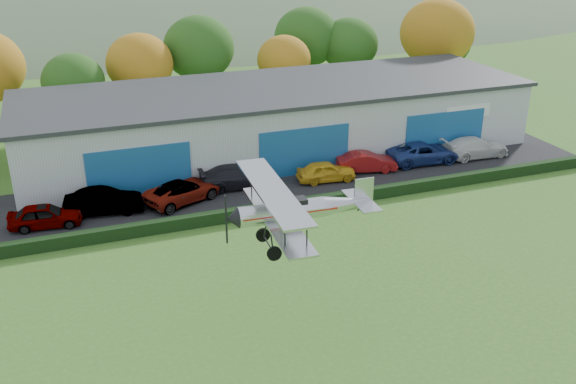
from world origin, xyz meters
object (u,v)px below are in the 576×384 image
object	(u,v)px
hangar	(277,118)
car_3	(238,176)
car_5	(366,162)
car_7	(475,147)
car_0	(45,216)
car_4	(326,171)
biplane	(295,208)
car_6	(423,153)
car_2	(182,191)
car_1	(104,201)

from	to	relation	value
hangar	car_3	distance (m)	8.75
car_5	car_7	xyz separation A→B (m)	(9.53, -0.19, 0.06)
car_0	car_4	bearing A→B (deg)	-82.42
car_4	biplane	distance (m)	18.46
car_4	car_3	bearing A→B (deg)	85.33
car_6	car_7	xyz separation A→B (m)	(4.53, -0.36, 0.00)
car_2	car_5	distance (m)	14.11
car_0	car_7	bearing A→B (deg)	-82.55
biplane	car_7	bearing A→B (deg)	39.68
car_4	car_6	xyz separation A→B (m)	(8.57, 0.84, 0.07)
car_3	car_6	world-z (taller)	car_3
car_1	car_6	bearing A→B (deg)	-79.78
biplane	car_2	bearing A→B (deg)	100.56
car_0	biplane	xyz separation A→B (m)	(10.80, -14.76, 5.15)
car_1	car_7	distance (m)	28.74
car_5	car_7	bearing A→B (deg)	-78.50
hangar	car_0	bearing A→B (deg)	-154.69
car_7	car_6	bearing A→B (deg)	86.74
car_4	car_6	distance (m)	8.61
hangar	car_4	bearing A→B (deg)	-82.85
car_1	biplane	size ratio (longest dim) A/B	0.64
car_0	biplane	world-z (taller)	biplane
hangar	car_0	size ratio (longest dim) A/B	9.26
car_5	car_6	distance (m)	5.00
hangar	car_7	distance (m)	15.99
car_0	car_1	size ratio (longest dim) A/B	0.88
car_3	car_6	distance (m)	14.90
biplane	car_0	bearing A→B (deg)	129.19
car_0	car_4	size ratio (longest dim) A/B	1.03
car_1	car_6	xyz separation A→B (m)	(24.20, 0.91, -0.02)
car_5	hangar	bearing A→B (deg)	45.10
car_2	biplane	world-z (taller)	biplane
car_4	car_2	bearing A→B (deg)	95.51
car_2	car_6	world-z (taller)	car_6
car_3	car_2	bearing A→B (deg)	108.03
car_2	car_6	xyz separation A→B (m)	(19.08, 0.83, 0.05)
hangar	car_2	world-z (taller)	hangar
car_0	car_3	world-z (taller)	car_3
hangar	car_0	distance (m)	20.29
car_3	car_7	world-z (taller)	car_3
hangar	biplane	xyz separation A→B (m)	(-7.47, -23.40, 3.29)
car_5	car_3	bearing A→B (deg)	99.88
car_1	car_2	world-z (taller)	car_1
car_3	car_5	xyz separation A→B (m)	(9.90, -0.48, -0.07)
hangar	car_2	xyz separation A→B (m)	(-9.54, -7.82, -1.86)
biplane	car_5	bearing A→B (deg)	56.49
hangar	car_4	size ratio (longest dim) A/B	9.52
car_1	car_3	size ratio (longest dim) A/B	0.90
car_6	car_7	bearing A→B (deg)	-91.16
car_4	car_6	bearing A→B (deg)	-78.86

